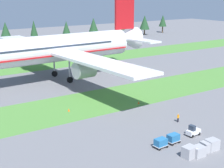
% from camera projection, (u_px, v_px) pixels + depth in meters
% --- Properties ---
extents(grass_strip_near, '(320.00, 16.65, 0.01)m').
position_uv_depth(grass_strip_near, '(120.00, 97.00, 81.32)').
color(grass_strip_near, '#4C8438').
rests_on(grass_strip_near, ground).
extents(grass_strip_far, '(320.00, 16.65, 0.01)m').
position_uv_depth(grass_strip_far, '(44.00, 65.00, 117.53)').
color(grass_strip_far, '#4C8438').
rests_on(grass_strip_far, ground).
extents(airliner, '(60.33, 74.67, 25.60)m').
position_uv_depth(airliner, '(52.00, 49.00, 93.49)').
color(airliner, silver).
rests_on(airliner, ground).
extents(baggage_tug, '(2.67, 1.44, 1.97)m').
position_uv_depth(baggage_tug, '(193.00, 131.00, 59.21)').
color(baggage_tug, silver).
rests_on(baggage_tug, ground).
extents(cargo_dolly_lead, '(2.28, 1.62, 1.55)m').
position_uv_depth(cargo_dolly_lead, '(173.00, 138.00, 56.25)').
color(cargo_dolly_lead, '#A3A3A8').
rests_on(cargo_dolly_lead, ground).
extents(cargo_dolly_second, '(2.28, 1.62, 1.55)m').
position_uv_depth(cargo_dolly_second, '(161.00, 142.00, 54.55)').
color(cargo_dolly_second, '#A3A3A8').
rests_on(cargo_dolly_second, ground).
extents(ground_crew_marshaller, '(0.55, 0.36, 1.74)m').
position_uv_depth(ground_crew_marshaller, '(178.00, 117.00, 65.33)').
color(ground_crew_marshaller, black).
rests_on(ground_crew_marshaller, ground).
extents(uld_container_0, '(2.03, 1.64, 1.59)m').
position_uv_depth(uld_container_0, '(198.00, 151.00, 51.77)').
color(uld_container_0, '#A3A3A8').
rests_on(uld_container_0, ground).
extents(uld_container_1, '(2.17, 1.81, 1.51)m').
position_uv_depth(uld_container_1, '(207.00, 146.00, 53.55)').
color(uld_container_1, '#A3A3A8').
rests_on(uld_container_1, ground).
extents(uld_container_2, '(2.12, 1.75, 1.77)m').
position_uv_depth(uld_container_2, '(189.00, 152.00, 51.36)').
color(uld_container_2, '#A3A3A8').
rests_on(uld_container_2, ground).
extents(uld_container_3, '(2.09, 1.72, 1.73)m').
position_uv_depth(uld_container_3, '(212.00, 145.00, 53.89)').
color(uld_container_3, '#A3A3A8').
rests_on(uld_container_3, ground).
extents(taxiway_marker_0, '(0.44, 0.44, 0.64)m').
position_uv_depth(taxiway_marker_0, '(139.00, 103.00, 76.11)').
color(taxiway_marker_0, orange).
rests_on(taxiway_marker_0, ground).
extents(taxiway_marker_1, '(0.44, 0.44, 0.66)m').
position_uv_depth(taxiway_marker_1, '(69.00, 110.00, 71.37)').
color(taxiway_marker_1, orange).
rests_on(taxiway_marker_1, ground).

